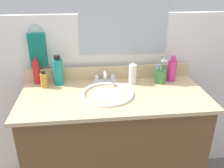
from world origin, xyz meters
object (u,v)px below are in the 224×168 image
at_px(cup_green, 161,75).
at_px(bottle_mouthwash_teal, 58,71).
at_px(bottle_gel_clear, 158,72).
at_px(bottle_oil_amber, 44,80).
at_px(bottle_spray_red, 37,72).
at_px(hand_towel, 38,50).
at_px(faucet, 105,78).
at_px(bottle_lotion_white, 133,74).
at_px(bottle_soap_pink, 172,70).

bearing_deg(cup_green, bottle_mouthwash_teal, 175.77).
bearing_deg(bottle_gel_clear, cup_green, -93.46).
bearing_deg(bottle_oil_amber, bottle_mouthwash_teal, 23.32).
bearing_deg(bottle_gel_clear, bottle_spray_red, 179.78).
height_order(hand_towel, bottle_oil_amber, hand_towel).
bearing_deg(bottle_mouthwash_teal, bottle_gel_clear, 2.28).
height_order(hand_towel, faucet, hand_towel).
xyz_separation_m(bottle_spray_red, bottle_lotion_white, (0.63, -0.08, -0.01)).
height_order(faucet, bottle_oil_amber, bottle_oil_amber).
height_order(bottle_spray_red, bottle_gel_clear, bottle_spray_red).
xyz_separation_m(faucet, bottle_lotion_white, (0.18, -0.05, 0.04)).
height_order(hand_towel, bottle_spray_red, hand_towel).
bearing_deg(bottle_soap_pink, cup_green, -162.55).
height_order(bottle_lotion_white, bottle_gel_clear, bottle_lotion_white).
xyz_separation_m(faucet, cup_green, (0.38, -0.05, 0.02)).
bearing_deg(bottle_soap_pink, bottle_spray_red, 176.61).
xyz_separation_m(hand_towel, faucet, (0.44, -0.08, -0.19)).
relative_size(bottle_mouthwash_teal, bottle_soap_pink, 1.13).
height_order(faucet, bottle_lotion_white, bottle_lotion_white).
relative_size(hand_towel, bottle_lotion_white, 1.42).
relative_size(faucet, bottle_lotion_white, 1.03).
bearing_deg(bottle_spray_red, bottle_gel_clear, -0.22).
distance_m(faucet, bottle_soap_pink, 0.47).
distance_m(hand_towel, bottle_soap_pink, 0.91).
distance_m(faucet, bottle_lotion_white, 0.19).
xyz_separation_m(hand_towel, bottle_spray_red, (-0.02, -0.05, -0.14)).
xyz_separation_m(hand_towel, cup_green, (0.81, -0.13, -0.17)).
bearing_deg(bottle_lotion_white, bottle_spray_red, 173.02).
height_order(bottle_soap_pink, cup_green, cup_green).
distance_m(hand_towel, faucet, 0.48).
height_order(bottle_oil_amber, bottle_soap_pink, bottle_soap_pink).
xyz_separation_m(bottle_mouthwash_teal, bottle_lotion_white, (0.49, -0.05, -0.02)).
bearing_deg(bottle_mouthwash_teal, bottle_oil_amber, -156.68).
relative_size(bottle_mouthwash_teal, bottle_lotion_white, 1.30).
relative_size(bottle_spray_red, bottle_lotion_white, 1.24).
xyz_separation_m(faucet, bottle_spray_red, (-0.45, 0.03, 0.06)).
bearing_deg(bottle_oil_amber, bottle_soap_pink, 1.04).
xyz_separation_m(bottle_lotion_white, bottle_soap_pink, (0.28, 0.02, 0.01)).
relative_size(bottle_mouthwash_teal, bottle_oil_amber, 1.84).
distance_m(faucet, cup_green, 0.38).
bearing_deg(hand_towel, faucet, -10.38).
bearing_deg(faucet, bottle_oil_amber, -174.49).
bearing_deg(bottle_spray_red, hand_towel, 71.79).
relative_size(hand_towel, cup_green, 1.17).
distance_m(hand_towel, bottle_spray_red, 0.15).
distance_m(bottle_lotion_white, bottle_oil_amber, 0.58).
height_order(bottle_gel_clear, cup_green, cup_green).
height_order(bottle_oil_amber, bottle_gel_clear, bottle_oil_amber).
height_order(faucet, bottle_mouthwash_teal, bottle_mouthwash_teal).
distance_m(bottle_spray_red, bottle_soap_pink, 0.92).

